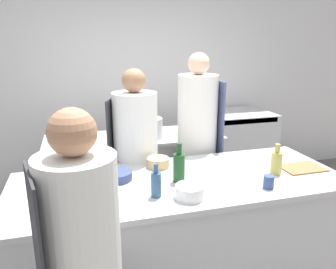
{
  "coord_description": "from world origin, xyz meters",
  "views": [
    {
      "loc": [
        -0.71,
        -2.12,
        1.9
      ],
      "look_at": [
        0.0,
        0.35,
        1.16
      ],
      "focal_mm": 35.0,
      "sensor_mm": 36.0,
      "label": 1
    }
  ],
  "objects_px": {
    "chef_at_pass_far": "(136,165)",
    "bottle_vinegar": "(179,167)",
    "bowl_wooden_salad": "(158,162)",
    "bowl_prep_small": "(117,176)",
    "chef_at_stove": "(197,147)",
    "bottle_olive_oil": "(156,184)",
    "stockpot": "(148,128)",
    "bowl_ceramic_blue": "(65,197)",
    "bottle_wine": "(276,162)",
    "oven_range": "(235,148)",
    "cup": "(269,182)",
    "bowl_mixing_large": "(190,192)"
  },
  "relations": [
    {
      "from": "chef_at_pass_far",
      "to": "bottle_vinegar",
      "type": "height_order",
      "value": "chef_at_pass_far"
    },
    {
      "from": "bowl_wooden_salad",
      "to": "bowl_prep_small",
      "type": "bearing_deg",
      "value": -155.46
    },
    {
      "from": "chef_at_stove",
      "to": "bottle_vinegar",
      "type": "relative_size",
      "value": 6.19
    },
    {
      "from": "bottle_olive_oil",
      "to": "stockpot",
      "type": "relative_size",
      "value": 0.72
    },
    {
      "from": "bowl_ceramic_blue",
      "to": "bowl_wooden_salad",
      "type": "relative_size",
      "value": 1.51
    },
    {
      "from": "bowl_ceramic_blue",
      "to": "bottle_wine",
      "type": "bearing_deg",
      "value": 1.18
    },
    {
      "from": "oven_range",
      "to": "bowl_wooden_salad",
      "type": "bearing_deg",
      "value": -135.63
    },
    {
      "from": "oven_range",
      "to": "bowl_ceramic_blue",
      "type": "bearing_deg",
      "value": -139.76
    },
    {
      "from": "chef_at_stove",
      "to": "bottle_olive_oil",
      "type": "xyz_separation_m",
      "value": [
        -0.64,
        -0.94,
        0.1
      ]
    },
    {
      "from": "chef_at_pass_far",
      "to": "bottle_wine",
      "type": "bearing_deg",
      "value": -103.88
    },
    {
      "from": "bottle_wine",
      "to": "bowl_prep_small",
      "type": "bearing_deg",
      "value": 169.36
    },
    {
      "from": "chef_at_stove",
      "to": "bottle_wine",
      "type": "xyz_separation_m",
      "value": [
        0.33,
        -0.82,
        0.11
      ]
    },
    {
      "from": "cup",
      "to": "stockpot",
      "type": "bearing_deg",
      "value": 109.96
    },
    {
      "from": "bowl_wooden_salad",
      "to": "stockpot",
      "type": "xyz_separation_m",
      "value": [
        0.11,
        0.87,
        0.06
      ]
    },
    {
      "from": "bottle_olive_oil",
      "to": "bowl_ceramic_blue",
      "type": "xyz_separation_m",
      "value": [
        -0.58,
        0.09,
        -0.06
      ]
    },
    {
      "from": "oven_range",
      "to": "bottle_wine",
      "type": "xyz_separation_m",
      "value": [
        -0.61,
        -1.8,
        0.51
      ]
    },
    {
      "from": "stockpot",
      "to": "bowl_wooden_salad",
      "type": "bearing_deg",
      "value": -97.07
    },
    {
      "from": "chef_at_pass_far",
      "to": "bowl_ceramic_blue",
      "type": "xyz_separation_m",
      "value": [
        -0.59,
        -0.7,
        0.1
      ]
    },
    {
      "from": "chef_at_pass_far",
      "to": "bowl_mixing_large",
      "type": "distance_m",
      "value": 0.9
    },
    {
      "from": "chef_at_pass_far",
      "to": "cup",
      "type": "xyz_separation_m",
      "value": [
        0.77,
        -0.88,
        0.12
      ]
    },
    {
      "from": "bottle_olive_oil",
      "to": "cup",
      "type": "distance_m",
      "value": 0.79
    },
    {
      "from": "chef_at_pass_far",
      "to": "bottle_olive_oil",
      "type": "height_order",
      "value": "chef_at_pass_far"
    },
    {
      "from": "chef_at_pass_far",
      "to": "bottle_wine",
      "type": "xyz_separation_m",
      "value": [
        0.97,
        -0.67,
        0.17
      ]
    },
    {
      "from": "bowl_prep_small",
      "to": "cup",
      "type": "xyz_separation_m",
      "value": [
        0.99,
        -0.44,
        0.01
      ]
    },
    {
      "from": "bottle_olive_oil",
      "to": "stockpot",
      "type": "bearing_deg",
      "value": 79.72
    },
    {
      "from": "bowl_prep_small",
      "to": "chef_at_pass_far",
      "type": "bearing_deg",
      "value": 63.63
    },
    {
      "from": "oven_range",
      "to": "bowl_mixing_large",
      "type": "height_order",
      "value": "bowl_mixing_large"
    },
    {
      "from": "bowl_mixing_large",
      "to": "bowl_wooden_salad",
      "type": "xyz_separation_m",
      "value": [
        -0.06,
        0.59,
        -0.01
      ]
    },
    {
      "from": "bowl_mixing_large",
      "to": "bowl_wooden_salad",
      "type": "distance_m",
      "value": 0.59
    },
    {
      "from": "bottle_olive_oil",
      "to": "bottle_wine",
      "type": "relative_size",
      "value": 0.96
    },
    {
      "from": "bottle_vinegar",
      "to": "bottle_wine",
      "type": "relative_size",
      "value": 1.22
    },
    {
      "from": "chef_at_stove",
      "to": "bottle_vinegar",
      "type": "distance_m",
      "value": 0.87
    },
    {
      "from": "bottle_olive_oil",
      "to": "bowl_prep_small",
      "type": "bearing_deg",
      "value": 121.64
    },
    {
      "from": "chef_at_pass_far",
      "to": "bowl_wooden_salad",
      "type": "bearing_deg",
      "value": -134.26
    },
    {
      "from": "bottle_wine",
      "to": "chef_at_pass_far",
      "type": "bearing_deg",
      "value": 145.25
    },
    {
      "from": "chef_at_pass_far",
      "to": "bowl_prep_small",
      "type": "height_order",
      "value": "chef_at_pass_far"
    },
    {
      "from": "oven_range",
      "to": "cup",
      "type": "height_order",
      "value": "cup"
    },
    {
      "from": "chef_at_stove",
      "to": "chef_at_pass_far",
      "type": "distance_m",
      "value": 0.65
    },
    {
      "from": "bottle_olive_oil",
      "to": "bowl_wooden_salad",
      "type": "bearing_deg",
      "value": 74.4
    },
    {
      "from": "bowl_prep_small",
      "to": "bottle_vinegar",
      "type": "bearing_deg",
      "value": -20.1
    },
    {
      "from": "chef_at_stove",
      "to": "bowl_mixing_large",
      "type": "relative_size",
      "value": 9.49
    },
    {
      "from": "chef_at_pass_far",
      "to": "bottle_olive_oil",
      "type": "bearing_deg",
      "value": -159.79
    },
    {
      "from": "oven_range",
      "to": "chef_at_pass_far",
      "type": "distance_m",
      "value": 1.97
    },
    {
      "from": "bottle_vinegar",
      "to": "bowl_prep_small",
      "type": "bearing_deg",
      "value": 159.9
    },
    {
      "from": "bowl_ceramic_blue",
      "to": "chef_at_stove",
      "type": "bearing_deg",
      "value": 34.8
    },
    {
      "from": "bowl_prep_small",
      "to": "bowl_ceramic_blue",
      "type": "xyz_separation_m",
      "value": [
        -0.36,
        -0.26,
        -0.0
      ]
    },
    {
      "from": "chef_at_stove",
      "to": "bowl_prep_small",
      "type": "xyz_separation_m",
      "value": [
        -0.86,
        -0.59,
        0.04
      ]
    },
    {
      "from": "bowl_prep_small",
      "to": "bowl_ceramic_blue",
      "type": "relative_size",
      "value": 0.83
    },
    {
      "from": "chef_at_pass_far",
      "to": "bottle_wine",
      "type": "height_order",
      "value": "chef_at_pass_far"
    },
    {
      "from": "bottle_olive_oil",
      "to": "cup",
      "type": "xyz_separation_m",
      "value": [
        0.78,
        -0.09,
        -0.04
      ]
    }
  ]
}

